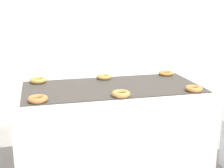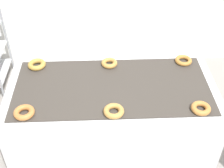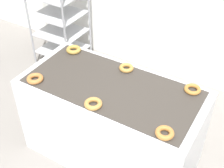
{
  "view_description": "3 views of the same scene",
  "coord_description": "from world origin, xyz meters",
  "px_view_note": "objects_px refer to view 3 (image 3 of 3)",
  "views": [
    {
      "loc": [
        -0.56,
        -1.71,
        1.49
      ],
      "look_at": [
        0.0,
        0.62,
        0.85
      ],
      "focal_mm": 50.0,
      "sensor_mm": 36.0,
      "label": 1
    },
    {
      "loc": [
        -0.07,
        -1.09,
        2.28
      ],
      "look_at": [
        0.0,
        0.62,
        0.85
      ],
      "focal_mm": 50.0,
      "sensor_mm": 36.0,
      "label": 2
    },
    {
      "loc": [
        1.0,
        -1.06,
        2.4
      ],
      "look_at": [
        0.0,
        0.62,
        0.85
      ],
      "focal_mm": 50.0,
      "sensor_mm": 36.0,
      "label": 3
    }
  ],
  "objects_px": {
    "donut_far_center": "(126,68)",
    "fryer_machine": "(112,122)",
    "donut_near_left": "(35,79)",
    "donut_near_right": "(165,133)",
    "donut_far_right": "(193,89)",
    "donut_near_center": "(93,104)",
    "donut_far_left": "(74,50)"
  },
  "relations": [
    {
      "from": "fryer_machine",
      "to": "donut_far_center",
      "type": "relative_size",
      "value": 12.06
    },
    {
      "from": "donut_near_left",
      "to": "donut_far_right",
      "type": "distance_m",
      "value": 1.27
    },
    {
      "from": "fryer_machine",
      "to": "donut_near_center",
      "type": "distance_m",
      "value": 0.51
    },
    {
      "from": "donut_near_center",
      "to": "donut_far_left",
      "type": "height_order",
      "value": "donut_far_left"
    },
    {
      "from": "fryer_machine",
      "to": "donut_near_center",
      "type": "height_order",
      "value": "donut_near_center"
    },
    {
      "from": "donut_far_left",
      "to": "donut_near_left",
      "type": "bearing_deg",
      "value": -90.82
    },
    {
      "from": "donut_far_center",
      "to": "donut_far_right",
      "type": "distance_m",
      "value": 0.59
    },
    {
      "from": "donut_far_center",
      "to": "fryer_machine",
      "type": "bearing_deg",
      "value": -87.73
    },
    {
      "from": "donut_near_center",
      "to": "donut_near_left",
      "type": "bearing_deg",
      "value": 178.85
    },
    {
      "from": "donut_near_left",
      "to": "donut_far_center",
      "type": "relative_size",
      "value": 1.09
    },
    {
      "from": "donut_far_left",
      "to": "donut_near_center",
      "type": "bearing_deg",
      "value": -43.07
    },
    {
      "from": "fryer_machine",
      "to": "donut_near_right",
      "type": "relative_size",
      "value": 11.68
    },
    {
      "from": "donut_far_left",
      "to": "fryer_machine",
      "type": "bearing_deg",
      "value": -24.52
    },
    {
      "from": "donut_far_right",
      "to": "fryer_machine",
      "type": "bearing_deg",
      "value": -154.79
    },
    {
      "from": "donut_near_right",
      "to": "donut_far_right",
      "type": "height_order",
      "value": "donut_near_right"
    },
    {
      "from": "donut_near_right",
      "to": "donut_far_center",
      "type": "distance_m",
      "value": 0.79
    },
    {
      "from": "donut_far_center",
      "to": "donut_far_right",
      "type": "bearing_deg",
      "value": 1.24
    },
    {
      "from": "donut_near_right",
      "to": "donut_far_right",
      "type": "relative_size",
      "value": 0.98
    },
    {
      "from": "donut_near_left",
      "to": "donut_far_right",
      "type": "bearing_deg",
      "value": 24.72
    },
    {
      "from": "donut_near_left",
      "to": "donut_far_left",
      "type": "relative_size",
      "value": 0.99
    },
    {
      "from": "fryer_machine",
      "to": "donut_near_left",
      "type": "height_order",
      "value": "donut_near_left"
    },
    {
      "from": "donut_far_right",
      "to": "donut_far_left",
      "type": "bearing_deg",
      "value": -179.5
    },
    {
      "from": "donut_near_right",
      "to": "donut_far_right",
      "type": "xyz_separation_m",
      "value": [
        0.0,
        0.54,
        -0.0
      ]
    },
    {
      "from": "donut_near_center",
      "to": "donut_near_right",
      "type": "bearing_deg",
      "value": 0.21
    },
    {
      "from": "donut_near_left",
      "to": "donut_near_right",
      "type": "bearing_deg",
      "value": -0.48
    },
    {
      "from": "fryer_machine",
      "to": "donut_far_left",
      "type": "relative_size",
      "value": 11.01
    },
    {
      "from": "donut_near_center",
      "to": "donut_far_center",
      "type": "distance_m",
      "value": 0.53
    },
    {
      "from": "donut_near_right",
      "to": "donut_far_right",
      "type": "distance_m",
      "value": 0.54
    },
    {
      "from": "donut_near_center",
      "to": "donut_near_right",
      "type": "xyz_separation_m",
      "value": [
        0.57,
        0.0,
        -0.0
      ]
    },
    {
      "from": "fryer_machine",
      "to": "donut_near_right",
      "type": "height_order",
      "value": "donut_near_right"
    },
    {
      "from": "fryer_machine",
      "to": "donut_far_center",
      "type": "distance_m",
      "value": 0.5
    },
    {
      "from": "fryer_machine",
      "to": "donut_near_left",
      "type": "xyz_separation_m",
      "value": [
        -0.58,
        -0.26,
        0.43
      ]
    }
  ]
}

